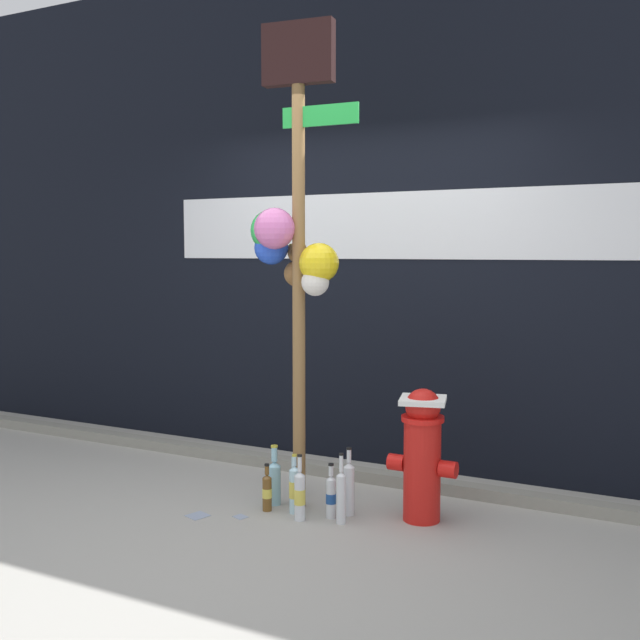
{
  "coord_description": "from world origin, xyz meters",
  "views": [
    {
      "loc": [
        2.18,
        -3.55,
        1.58
      ],
      "look_at": [
        0.17,
        0.41,
        1.17
      ],
      "focal_mm": 41.87,
      "sensor_mm": 36.0,
      "label": 1
    }
  ],
  "objects_px": {
    "bottle_3": "(331,496)",
    "fire_hydrant": "(422,452)",
    "bottle_4": "(296,473)",
    "bottle_6": "(295,489)",
    "bottle_5": "(341,496)",
    "bottle_0": "(267,491)",
    "bottle_7": "(274,480)",
    "bottle_2": "(349,487)",
    "bottle_1": "(300,495)",
    "memorial_post": "(291,227)"
  },
  "relations": [
    {
      "from": "bottle_0",
      "to": "bottle_7",
      "type": "bearing_deg",
      "value": 98.12
    },
    {
      "from": "fire_hydrant",
      "to": "bottle_0",
      "type": "height_order",
      "value": "fire_hydrant"
    },
    {
      "from": "bottle_5",
      "to": "bottle_6",
      "type": "bearing_deg",
      "value": 174.84
    },
    {
      "from": "bottle_5",
      "to": "bottle_7",
      "type": "xyz_separation_m",
      "value": [
        -0.51,
        0.11,
        -0.01
      ]
    },
    {
      "from": "bottle_4",
      "to": "bottle_6",
      "type": "xyz_separation_m",
      "value": [
        0.16,
        -0.31,
        0.01
      ]
    },
    {
      "from": "fire_hydrant",
      "to": "bottle_1",
      "type": "bearing_deg",
      "value": -152.81
    },
    {
      "from": "bottle_0",
      "to": "bottle_2",
      "type": "relative_size",
      "value": 0.71
    },
    {
      "from": "bottle_4",
      "to": "memorial_post",
      "type": "bearing_deg",
      "value": -67.03
    },
    {
      "from": "fire_hydrant",
      "to": "bottle_6",
      "type": "relative_size",
      "value": 2.17
    },
    {
      "from": "fire_hydrant",
      "to": "bottle_4",
      "type": "xyz_separation_m",
      "value": [
        -0.89,
        0.07,
        -0.27
      ]
    },
    {
      "from": "bottle_7",
      "to": "bottle_2",
      "type": "bearing_deg",
      "value": 5.04
    },
    {
      "from": "bottle_3",
      "to": "bottle_5",
      "type": "height_order",
      "value": "bottle_5"
    },
    {
      "from": "memorial_post",
      "to": "bottle_2",
      "type": "bearing_deg",
      "value": 0.71
    },
    {
      "from": "memorial_post",
      "to": "bottle_4",
      "type": "distance_m",
      "value": 1.6
    },
    {
      "from": "memorial_post",
      "to": "bottle_5",
      "type": "height_order",
      "value": "memorial_post"
    },
    {
      "from": "bottle_7",
      "to": "fire_hydrant",
      "type": "bearing_deg",
      "value": 9.98
    },
    {
      "from": "memorial_post",
      "to": "bottle_1",
      "type": "distance_m",
      "value": 1.6
    },
    {
      "from": "bottle_0",
      "to": "bottle_7",
      "type": "xyz_separation_m",
      "value": [
        -0.02,
        0.12,
        0.03
      ]
    },
    {
      "from": "fire_hydrant",
      "to": "bottle_7",
      "type": "distance_m",
      "value": 0.96
    },
    {
      "from": "bottle_2",
      "to": "bottle_0",
      "type": "bearing_deg",
      "value": -161.24
    },
    {
      "from": "memorial_post",
      "to": "bottle_1",
      "type": "xyz_separation_m",
      "value": [
        0.17,
        -0.21,
        -1.57
      ]
    },
    {
      "from": "bottle_0",
      "to": "bottle_7",
      "type": "relative_size",
      "value": 0.77
    },
    {
      "from": "bottle_4",
      "to": "bottle_1",
      "type": "bearing_deg",
      "value": -58.24
    },
    {
      "from": "bottle_1",
      "to": "bottle_6",
      "type": "bearing_deg",
      "value": 133.1
    },
    {
      "from": "bottle_4",
      "to": "bottle_7",
      "type": "relative_size",
      "value": 0.92
    },
    {
      "from": "memorial_post",
      "to": "fire_hydrant",
      "type": "height_order",
      "value": "memorial_post"
    },
    {
      "from": "bottle_0",
      "to": "bottle_1",
      "type": "height_order",
      "value": "bottle_1"
    },
    {
      "from": "bottle_0",
      "to": "bottle_1",
      "type": "distance_m",
      "value": 0.26
    },
    {
      "from": "bottle_0",
      "to": "bottle_2",
      "type": "bearing_deg",
      "value": 18.76
    },
    {
      "from": "bottle_3",
      "to": "bottle_1",
      "type": "bearing_deg",
      "value": -141.66
    },
    {
      "from": "bottle_3",
      "to": "bottle_6",
      "type": "bearing_deg",
      "value": -173.86
    },
    {
      "from": "memorial_post",
      "to": "bottle_5",
      "type": "distance_m",
      "value": 1.62
    },
    {
      "from": "bottle_3",
      "to": "fire_hydrant",
      "type": "bearing_deg",
      "value": 23.29
    },
    {
      "from": "bottle_4",
      "to": "bottle_6",
      "type": "height_order",
      "value": "bottle_6"
    },
    {
      "from": "bottle_5",
      "to": "bottle_7",
      "type": "height_order",
      "value": "bottle_5"
    },
    {
      "from": "fire_hydrant",
      "to": "bottle_4",
      "type": "relative_size",
      "value": 2.26
    },
    {
      "from": "memorial_post",
      "to": "bottle_7",
      "type": "relative_size",
      "value": 7.75
    },
    {
      "from": "bottle_5",
      "to": "bottle_7",
      "type": "distance_m",
      "value": 0.52
    },
    {
      "from": "bottle_2",
      "to": "bottle_5",
      "type": "relative_size",
      "value": 0.99
    },
    {
      "from": "memorial_post",
      "to": "fire_hydrant",
      "type": "distance_m",
      "value": 1.55
    },
    {
      "from": "bottle_3",
      "to": "bottle_7",
      "type": "xyz_separation_m",
      "value": [
        -0.42,
        0.05,
        0.02
      ]
    },
    {
      "from": "fire_hydrant",
      "to": "bottle_0",
      "type": "relative_size",
      "value": 2.69
    },
    {
      "from": "memorial_post",
      "to": "bottle_3",
      "type": "height_order",
      "value": "memorial_post"
    },
    {
      "from": "memorial_post",
      "to": "bottle_0",
      "type": "height_order",
      "value": "memorial_post"
    },
    {
      "from": "memorial_post",
      "to": "bottle_2",
      "type": "relative_size",
      "value": 7.07
    },
    {
      "from": "fire_hydrant",
      "to": "bottle_7",
      "type": "relative_size",
      "value": 2.08
    },
    {
      "from": "bottle_7",
      "to": "bottle_3",
      "type": "bearing_deg",
      "value": -6.99
    },
    {
      "from": "bottle_2",
      "to": "bottle_5",
      "type": "xyz_separation_m",
      "value": [
        0.02,
        -0.15,
        -0.0
      ]
    },
    {
      "from": "bottle_6",
      "to": "bottle_5",
      "type": "bearing_deg",
      "value": -5.16
    },
    {
      "from": "bottle_5",
      "to": "bottle_2",
      "type": "bearing_deg",
      "value": 97.33
    }
  ]
}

